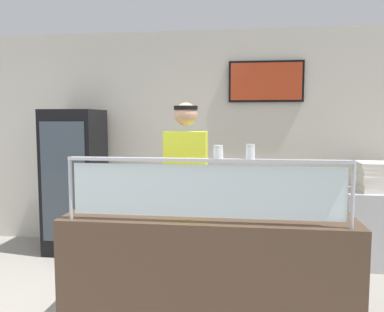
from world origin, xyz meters
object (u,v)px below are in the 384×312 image
at_px(pizza_box_stack, 377,177).
at_px(pepper_flake_shaker, 250,153).
at_px(drink_fridge, 75,181).
at_px(pizza_tray, 192,205).
at_px(pizza_server, 193,202).
at_px(worker_figure, 186,186).
at_px(parmesan_shaker, 218,153).

bearing_deg(pizza_box_stack, pepper_flake_shaker, -125.07).
xyz_separation_m(drink_fridge, pizza_box_stack, (3.47, -0.04, 0.12)).
bearing_deg(pizza_tray, drink_fridge, 135.76).
relative_size(pizza_server, worker_figure, 0.16).
bearing_deg(parmesan_shaker, pizza_box_stack, 51.31).
height_order(pizza_tray, parmesan_shaker, parmesan_shaker).
xyz_separation_m(worker_figure, drink_fridge, (-1.51, 0.99, -0.14)).
relative_size(pizza_tray, pizza_box_stack, 1.18).
relative_size(parmesan_shaker, drink_fridge, 0.05).
bearing_deg(drink_fridge, pepper_flake_shaker, -44.80).
bearing_deg(drink_fridge, pizza_tray, -44.24).
relative_size(pepper_flake_shaker, worker_figure, 0.05).
distance_m(parmesan_shaker, drink_fridge, 2.83).
relative_size(pizza_tray, pizza_server, 1.86).
height_order(worker_figure, pizza_box_stack, worker_figure).
bearing_deg(pizza_box_stack, pizza_server, -139.21).
bearing_deg(pizza_box_stack, worker_figure, -154.30).
xyz_separation_m(pepper_flake_shaker, drink_fridge, (-2.06, 2.05, -0.54)).
relative_size(pizza_tray, parmesan_shaker, 6.21).
bearing_deg(pepper_flake_shaker, pizza_box_stack, 54.93).
height_order(worker_figure, drink_fridge, worker_figure).
xyz_separation_m(parmesan_shaker, pizza_box_stack, (1.61, 2.01, -0.42)).
bearing_deg(pizza_tray, worker_figure, 101.91).
xyz_separation_m(pepper_flake_shaker, worker_figure, (-0.55, 1.06, -0.40)).
bearing_deg(pizza_server, worker_figure, 119.15).
bearing_deg(parmesan_shaker, pepper_flake_shaker, 0.00).
distance_m(drink_fridge, pizza_box_stack, 3.48).
bearing_deg(pizza_box_stack, parmesan_shaker, -128.69).
distance_m(pizza_tray, pizza_box_stack, 2.40).
bearing_deg(pizza_tray, pepper_flake_shaker, -46.86).
distance_m(pepper_flake_shaker, pizza_box_stack, 2.49).
height_order(pepper_flake_shaker, drink_fridge, drink_fridge).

